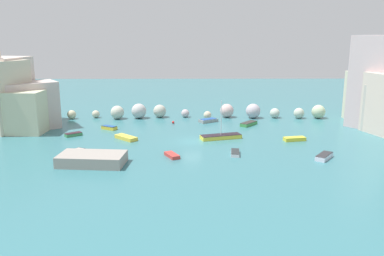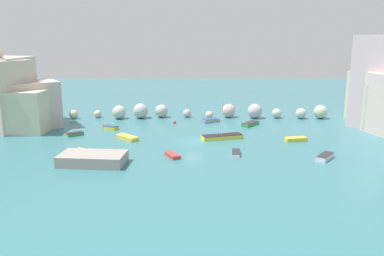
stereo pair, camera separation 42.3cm
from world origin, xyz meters
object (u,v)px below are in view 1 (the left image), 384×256
moored_boat_7 (126,138)px  moored_boat_8 (75,152)px  moored_boat_1 (295,139)px  moored_boat_6 (235,153)px  stone_dock (92,159)px  moored_boat_0 (221,137)px  moored_boat_2 (324,156)px  moored_boat_4 (208,120)px  moored_boat_10 (73,134)px  moored_boat_5 (109,128)px  channel_buoy (173,122)px  moored_boat_9 (172,155)px  moored_boat_3 (249,124)px

moored_boat_7 → moored_boat_8: bearing=98.3°
moored_boat_1 → moored_boat_6: 11.43m
stone_dock → moored_boat_0: size_ratio=1.22×
moored_boat_1 → moored_boat_7: bearing=166.4°
moored_boat_2 → moored_boat_4: 24.84m
moored_boat_8 → moored_boat_10: size_ratio=1.06×
moored_boat_5 → moored_boat_6: (18.58, -13.93, -0.07)m
moored_boat_0 → moored_boat_6: bearing=82.2°
channel_buoy → moored_boat_1: (17.79, -11.40, 0.05)m
moored_boat_1 → moored_boat_7: (-24.25, 1.00, -0.01)m
stone_dock → channel_buoy: (8.74, 21.81, -0.43)m
moored_boat_4 → moored_boat_5: moored_boat_4 is taller
channel_buoy → moored_boat_1: size_ratio=0.14×
moored_boat_9 → stone_dock: bearing=-100.0°
stone_dock → moored_boat_10: stone_dock is taller
moored_boat_0 → moored_boat_10: moored_boat_0 is taller
moored_boat_2 → moored_boat_8: size_ratio=1.17×
moored_boat_6 → moored_boat_1: bearing=-47.8°
moored_boat_2 → moored_boat_9: bearing=-55.8°
moored_boat_10 → moored_boat_1: bearing=-42.1°
channel_buoy → moored_boat_9: 19.01m
moored_boat_4 → moored_boat_6: (2.45, -19.20, -0.06)m
stone_dock → moored_boat_9: bearing=16.8°
channel_buoy → moored_boat_8: moored_boat_8 is taller
moored_boat_4 → moored_boat_1: bearing=100.8°
moored_boat_2 → moored_boat_4: size_ratio=0.93×
moored_boat_3 → moored_boat_9: bearing=-175.4°
moored_boat_9 → moored_boat_10: bearing=-152.0°
moored_boat_4 → moored_boat_9: 20.88m
moored_boat_0 → moored_boat_5: bearing=-35.4°
moored_boat_1 → moored_boat_8: size_ratio=1.17×
moored_boat_7 → moored_boat_9: 11.08m
moored_boat_9 → moored_boat_3: bearing=118.4°
stone_dock → moored_boat_5: (-1.33, 17.67, -0.35)m
moored_boat_4 → moored_boat_9: moored_boat_4 is taller
moored_boat_3 → moored_boat_5: 22.89m
moored_boat_5 → moored_boat_7: 7.23m
channel_buoy → moored_boat_6: (8.51, -18.07, 0.01)m
moored_boat_2 → moored_boat_10: moored_boat_2 is taller
moored_boat_6 → moored_boat_7: bearing=69.3°
moored_boat_0 → moored_boat_7: size_ratio=1.71×
stone_dock → moored_boat_7: (2.28, 11.41, -0.38)m
moored_boat_4 → moored_boat_8: 25.98m
stone_dock → moored_boat_1: (26.53, 10.41, -0.38)m
moored_boat_7 → moored_boat_4: bearing=-93.0°
channel_buoy → moored_boat_2: moored_boat_2 is taller
moored_boat_1 → moored_boat_5: size_ratio=1.21×
stone_dock → moored_boat_8: stone_dock is taller
moored_boat_2 → moored_boat_8: 31.12m
moored_boat_2 → moored_boat_1: bearing=-133.3°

